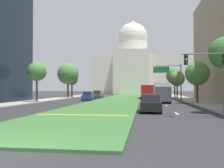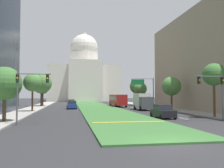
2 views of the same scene
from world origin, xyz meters
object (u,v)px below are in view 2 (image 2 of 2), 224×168
(traffic_light_near_left, at_px, (26,86))
(street_tree_left_near, at_px, (5,84))
(street_tree_right_far, at_px, (140,89))
(overhead_guide_sign, at_px, (145,87))
(street_tree_left_far, at_px, (41,83))
(street_tree_left_mid, at_px, (33,83))
(traffic_light_near_right, at_px, (216,87))
(box_truck_delivery, at_px, (143,101))
(capitol_building, at_px, (84,77))
(street_tree_left_distant, at_px, (43,88))
(city_bus, at_px, (118,99))
(street_tree_right_near, at_px, (214,75))
(street_tree_right_mid, at_px, (171,86))
(sedan_lead_stopped, at_px, (163,112))
(street_tree_right_distant, at_px, (137,86))
(sedan_midblock, at_px, (72,105))
(sedan_distant, at_px, (71,103))

(traffic_light_near_left, xyz_separation_m, street_tree_left_near, (-2.63, 2.42, 0.35))
(street_tree_right_far, bearing_deg, overhead_guide_sign, -101.77)
(street_tree_left_near, height_order, street_tree_left_far, street_tree_left_far)
(street_tree_left_mid, bearing_deg, overhead_guide_sign, 15.42)
(traffic_light_near_right, xyz_separation_m, street_tree_right_far, (2.10, 37.51, 0.67))
(traffic_light_near_left, height_order, box_truck_delivery, traffic_light_near_left)
(capitol_building, height_order, traffic_light_near_left, capitol_building)
(street_tree_left_far, bearing_deg, capitol_building, 75.02)
(traffic_light_near_left, relative_size, street_tree_left_distant, 0.86)
(street_tree_left_near, bearing_deg, traffic_light_near_right, -5.69)
(city_bus, bearing_deg, street_tree_right_near, -77.73)
(capitol_building, height_order, street_tree_right_mid, capitol_building)
(street_tree_left_distant, distance_m, box_truck_delivery, 28.98)
(street_tree_right_mid, relative_size, box_truck_delivery, 0.99)
(capitol_building, bearing_deg, traffic_light_near_right, -83.16)
(traffic_light_near_right, bearing_deg, city_bus, 97.91)
(street_tree_left_near, distance_m, sedan_lead_stopped, 18.86)
(traffic_light_near_right, distance_m, street_tree_right_far, 37.58)
(street_tree_right_near, height_order, sedan_lead_stopped, street_tree_right_near)
(traffic_light_near_left, height_order, street_tree_right_distant, street_tree_right_distant)
(capitol_building, xyz_separation_m, traffic_light_near_left, (-10.29, -85.84, -7.28))
(street_tree_right_far, bearing_deg, street_tree_right_mid, -88.63)
(traffic_light_near_left, distance_m, street_tree_right_far, 43.93)
(street_tree_left_mid, distance_m, street_tree_right_far, 31.52)
(street_tree_left_far, distance_m, sedan_midblock, 13.97)
(traffic_light_near_left, bearing_deg, sedan_lead_stopped, 15.14)
(capitol_building, xyz_separation_m, traffic_light_near_right, (10.29, -85.74, -7.28))
(capitol_building, xyz_separation_m, overhead_guide_sign, (9.60, -61.61, -6.46))
(street_tree_left_mid, height_order, city_bus, street_tree_left_mid)
(sedan_lead_stopped, bearing_deg, street_tree_left_far, 119.76)
(street_tree_right_far, bearing_deg, traffic_light_near_right, -93.20)
(overhead_guide_sign, distance_m, street_tree_left_near, 31.36)
(sedan_lead_stopped, bearing_deg, street_tree_left_near, -174.22)
(street_tree_right_near, relative_size, street_tree_right_mid, 1.11)
(city_bus, bearing_deg, overhead_guide_sign, -67.95)
(street_tree_left_mid, height_order, street_tree_right_far, street_tree_left_mid)
(street_tree_left_distant, bearing_deg, street_tree_right_near, -55.33)
(street_tree_right_mid, height_order, street_tree_left_distant, street_tree_right_mid)
(street_tree_left_distant, height_order, street_tree_right_distant, street_tree_right_distant)
(street_tree_left_mid, height_order, sedan_midblock, street_tree_left_mid)
(sedan_lead_stopped, bearing_deg, city_bus, 90.00)
(street_tree_right_distant, distance_m, city_bus, 9.49)
(street_tree_left_distant, relative_size, street_tree_right_distant, 0.84)
(box_truck_delivery, xyz_separation_m, city_bus, (-2.22, 14.06, 0.09))
(street_tree_left_far, height_order, sedan_midblock, street_tree_left_far)
(street_tree_left_mid, bearing_deg, street_tree_left_far, 92.13)
(sedan_lead_stopped, distance_m, sedan_distant, 34.18)
(sedan_lead_stopped, bearing_deg, street_tree_right_mid, 62.52)
(street_tree_left_distant, distance_m, sedan_distant, 8.92)
(traffic_light_near_left, height_order, street_tree_left_distant, street_tree_left_distant)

